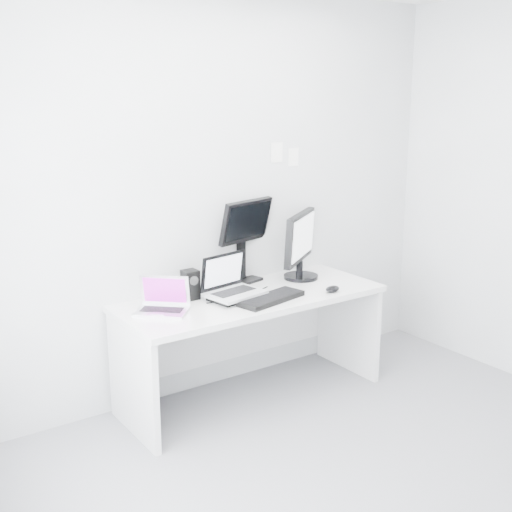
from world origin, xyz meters
The scene contains 12 objects.
ground centered at (0.00, 0.00, 0.00)m, with size 3.60×3.60×0.00m, color #5E5E63.
back_wall centered at (0.00, 1.60, 1.35)m, with size 3.60×3.60×0.00m, color silver.
desk centered at (0.00, 1.25, 0.36)m, with size 1.80×0.70×0.73m, color silver.
macbook centered at (-0.66, 1.26, 0.85)m, with size 0.31×0.23×0.23m, color silver.
speaker centered at (-0.37, 1.41, 0.83)m, with size 0.10×0.10×0.19m, color black.
dell_laptop centered at (-0.14, 1.24, 0.88)m, with size 0.36×0.28×0.30m, color #B9BCC1.
rear_monitor centered at (0.14, 1.55, 1.03)m, with size 0.45×0.16×0.61m, color black.
samsung_monitor centered at (0.52, 1.39, 0.98)m, with size 0.54×0.25×0.50m, color black.
keyboard centered at (0.04, 1.08, 0.75)m, with size 0.48×0.17×0.03m, color black.
mouse centered at (0.49, 1.01, 0.75)m, with size 0.12×0.08×0.04m, color black.
wall_note_0 centered at (0.45, 1.59, 1.62)m, with size 0.10×0.00×0.14m, color white.
wall_note_1 centered at (0.60, 1.59, 1.58)m, with size 0.09×0.00×0.13m, color white.
Camera 1 is at (-2.34, -2.18, 2.04)m, focal length 46.12 mm.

